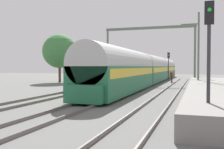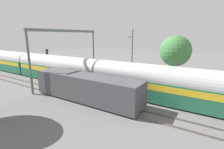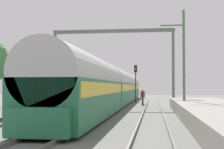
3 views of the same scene
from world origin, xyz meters
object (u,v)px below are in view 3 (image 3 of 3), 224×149
Objects in this scene: freight_car at (54,93)px; catenary_gantry at (113,51)px; passenger_train at (116,87)px; railway_signal_far at (136,78)px; person_crossing at (143,96)px.

catenary_gantry is (4.08, 6.91, 4.16)m from freight_car.
freight_car is at bearing -113.56° from passenger_train.
railway_signal_far is 0.37× the size of catenary_gantry.
person_crossing is at bearing -19.74° from passenger_train.
catenary_gantry is (0.00, -2.45, 3.66)m from passenger_train.
passenger_train is 5.36m from railway_signal_far.
person_crossing is 0.37× the size of railway_signal_far.
passenger_train is at bearing 66.44° from freight_car.
catenary_gantry is (-1.92, -7.35, 2.64)m from railway_signal_far.
catenary_gantry reaches higher than person_crossing.
railway_signal_far reaches higher than freight_car.
person_crossing is 5.66m from catenary_gantry.
passenger_train is at bearing 15.85° from person_crossing.
freight_car reaches higher than person_crossing.
catenary_gantry reaches higher than freight_car.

